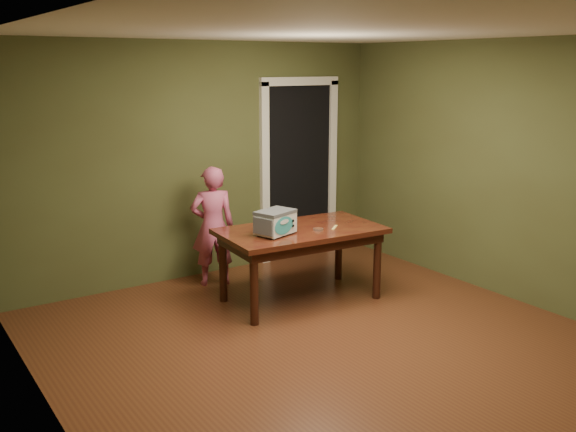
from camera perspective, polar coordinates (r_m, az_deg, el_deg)
The scene contains 8 objects.
floor at distance 5.51m, azimuth 4.62°, elevation -11.88°, with size 5.00×5.00×0.00m, color #5A2E19.
room_shell at distance 5.03m, azimuth 4.98°, elevation 6.00°, with size 4.52×5.02×2.61m.
doorway at distance 8.11m, azimuth -0.23°, elevation 4.19°, with size 1.10×0.66×2.25m.
dining_table at distance 6.42m, azimuth 1.13°, elevation -1.98°, with size 1.66×1.02×0.75m.
toy_oven at distance 6.13m, azimuth -1.13°, elevation -0.50°, with size 0.44×0.36×0.24m.
baking_pan at distance 6.32m, azimuth 2.70°, elevation -1.18°, with size 0.10×0.10×0.02m.
spatula at distance 6.43m, azimuth 4.17°, elevation -1.02°, with size 0.18×0.03×0.01m, color #E7CC64.
child at distance 6.93m, azimuth -6.70°, elevation -0.90°, with size 0.47×0.31×1.30m, color #C14F77.
Camera 1 is at (-3.13, -3.89, 2.35)m, focal length 40.00 mm.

